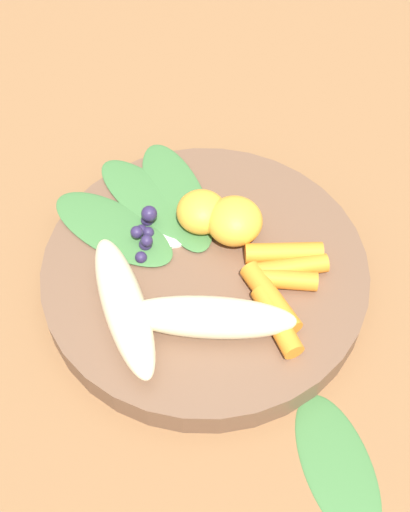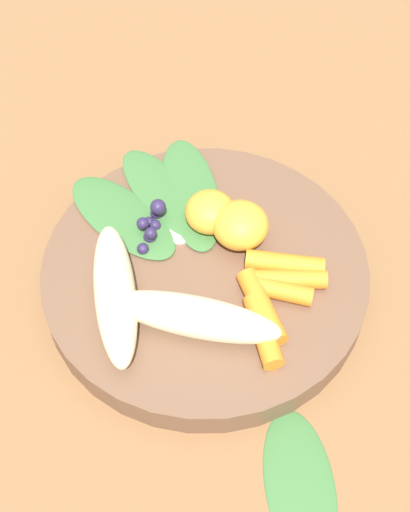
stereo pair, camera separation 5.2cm
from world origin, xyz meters
The scene contains 17 objects.
ground_plane centered at (0.00, 0.00, 0.00)m, with size 2.40×2.40×0.00m, color brown.
bowl centered at (0.00, 0.00, 0.01)m, with size 0.27×0.27×0.03m, color brown.
banana_peeled_left centered at (0.06, -0.03, 0.04)m, with size 0.13×0.03×0.03m, color beige.
banana_peeled_right centered at (0.02, -0.08, 0.04)m, with size 0.13×0.03×0.03m, color beige.
orange_segment_near centered at (-0.04, 0.02, 0.04)m, with size 0.04×0.04×0.03m, color #F4A833.
orange_segment_far centered at (-0.02, 0.04, 0.05)m, with size 0.05×0.05×0.04m, color #F4A833.
carrot_front centered at (0.08, 0.02, 0.04)m, with size 0.02×0.02×0.06m, color orange.
carrot_mid_left centered at (0.06, 0.03, 0.04)m, with size 0.02×0.02×0.06m, color orange.
carrot_mid_right centered at (0.05, 0.05, 0.04)m, with size 0.02×0.02×0.05m, color orange.
carrot_rear centered at (0.04, 0.06, 0.04)m, with size 0.02×0.02×0.06m, color orange.
carrot_small centered at (0.03, 0.06, 0.04)m, with size 0.02×0.02×0.06m, color orange.
blueberry_pile centered at (-0.05, -0.03, 0.04)m, with size 0.04×0.03×0.02m.
coconut_shred_patch centered at (-0.05, -0.01, 0.03)m, with size 0.05×0.05×0.00m, color white.
kale_leaf_left centered at (-0.08, 0.01, 0.03)m, with size 0.14×0.05×0.01m, color #3D7038.
kale_leaf_right centered at (-0.08, -0.01, 0.03)m, with size 0.13×0.05×0.01m, color #3D7038.
kale_leaf_rear centered at (-0.07, -0.05, 0.03)m, with size 0.12×0.05×0.01m, color #3D7038.
kale_leaf_stray centered at (0.18, 0.01, 0.00)m, with size 0.11×0.05×0.01m, color #3D7038.
Camera 1 is at (0.27, -0.14, 0.46)m, focal length 44.85 mm.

